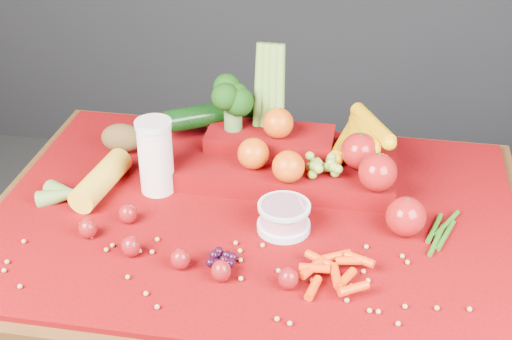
% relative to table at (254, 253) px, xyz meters
% --- Properties ---
extents(table, '(1.10, 0.80, 0.75)m').
position_rel_table_xyz_m(table, '(0.00, 0.00, 0.00)').
color(table, '#3A230D').
rests_on(table, ground).
extents(red_cloth, '(1.05, 0.75, 0.01)m').
position_rel_table_xyz_m(red_cloth, '(0.00, 0.00, 0.10)').
color(red_cloth, '#720306').
rests_on(red_cloth, table).
extents(milk_glass, '(0.08, 0.08, 0.16)m').
position_rel_table_xyz_m(milk_glass, '(-0.22, 0.05, 0.19)').
color(milk_glass, silver).
rests_on(milk_glass, red_cloth).
extents(yogurt_bowl, '(0.11, 0.11, 0.06)m').
position_rel_table_xyz_m(yogurt_bowl, '(0.07, -0.05, 0.14)').
color(yogurt_bowl, silver).
rests_on(yogurt_bowl, red_cloth).
extents(strawberry_scatter, '(0.44, 0.18, 0.05)m').
position_rel_table_xyz_m(strawberry_scatter, '(-0.13, -0.17, 0.13)').
color(strawberry_scatter, maroon).
rests_on(strawberry_scatter, red_cloth).
extents(dark_grape_cluster, '(0.06, 0.05, 0.03)m').
position_rel_table_xyz_m(dark_grape_cluster, '(-0.03, -0.18, 0.12)').
color(dark_grape_cluster, black).
rests_on(dark_grape_cluster, red_cloth).
extents(soybean_scatter, '(0.84, 0.24, 0.01)m').
position_rel_table_xyz_m(soybean_scatter, '(0.00, -0.20, 0.11)').
color(soybean_scatter, '#AC894A').
rests_on(soybean_scatter, red_cloth).
extents(corn_ear, '(0.20, 0.24, 0.06)m').
position_rel_table_xyz_m(corn_ear, '(-0.37, -0.01, 0.13)').
color(corn_ear, gold).
rests_on(corn_ear, red_cloth).
extents(potato, '(0.10, 0.07, 0.07)m').
position_rel_table_xyz_m(potato, '(-0.35, 0.19, 0.14)').
color(potato, brown).
rests_on(potato, red_cloth).
extents(baby_carrot_pile, '(0.18, 0.18, 0.03)m').
position_rel_table_xyz_m(baby_carrot_pile, '(0.18, -0.18, 0.12)').
color(baby_carrot_pile, red).
rests_on(baby_carrot_pile, red_cloth).
extents(green_bean_pile, '(0.14, 0.12, 0.01)m').
position_rel_table_xyz_m(green_bean_pile, '(0.38, -0.01, 0.11)').
color(green_bean_pile, '#255413').
rests_on(green_bean_pile, red_cloth).
extents(produce_mound, '(0.59, 0.38, 0.27)m').
position_rel_table_xyz_m(produce_mound, '(0.05, 0.15, 0.17)').
color(produce_mound, '#720306').
rests_on(produce_mound, red_cloth).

